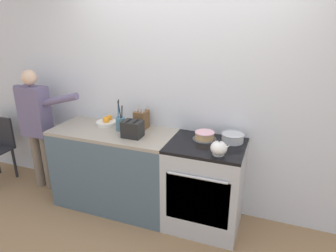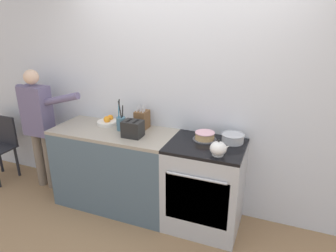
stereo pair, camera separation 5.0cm
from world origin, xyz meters
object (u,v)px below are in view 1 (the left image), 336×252
object	(u,v)px
tea_kettle	(219,148)
mixing_bowl	(233,138)
knife_block	(142,120)
person_baker	(37,121)
stove_range	(204,186)
utensil_crock	(120,123)
layer_cake	(205,136)
toaster	(133,129)
fruit_bowl	(107,122)

from	to	relation	value
tea_kettle	mixing_bowl	world-z (taller)	tea_kettle
knife_block	person_baker	distance (m)	1.34
stove_range	utensil_crock	distance (m)	1.11
layer_cake	tea_kettle	xyz separation A→B (m)	(0.20, -0.30, 0.03)
layer_cake	toaster	bearing A→B (deg)	-165.32
tea_kettle	fruit_bowl	bearing A→B (deg)	166.39
knife_block	fruit_bowl	size ratio (longest dim) A/B	1.21
utensil_crock	fruit_bowl	xyz separation A→B (m)	(-0.24, 0.10, -0.05)
stove_range	knife_block	distance (m)	0.98
layer_cake	knife_block	size ratio (longest dim) A/B	0.86
fruit_bowl	person_baker	bearing A→B (deg)	-170.88
tea_kettle	person_baker	xyz separation A→B (m)	(-2.25, 0.19, -0.09)
stove_range	tea_kettle	size ratio (longest dim) A/B	5.00
stove_range	person_baker	world-z (taller)	person_baker
stove_range	utensil_crock	world-z (taller)	utensil_crock
fruit_bowl	toaster	xyz separation A→B (m)	(0.44, -0.22, 0.05)
person_baker	stove_range	bearing A→B (deg)	0.95
layer_cake	person_baker	size ratio (longest dim) A/B	0.16
layer_cake	fruit_bowl	size ratio (longest dim) A/B	1.04
tea_kettle	fruit_bowl	world-z (taller)	tea_kettle
utensil_crock	person_baker	size ratio (longest dim) A/B	0.22
utensil_crock	mixing_bowl	bearing A→B (deg)	5.03
utensil_crock	toaster	world-z (taller)	utensil_crock
stove_range	layer_cake	xyz separation A→B (m)	(-0.05, 0.11, 0.50)
stove_range	fruit_bowl	world-z (taller)	fruit_bowl
knife_block	utensil_crock	xyz separation A→B (m)	(-0.19, -0.13, -0.02)
tea_kettle	mixing_bowl	size ratio (longest dim) A/B	0.82
stove_range	person_baker	xyz separation A→B (m)	(-2.10, 0.00, 0.44)
stove_range	tea_kettle	bearing A→B (deg)	-49.47
mixing_bowl	knife_block	world-z (taller)	knife_block
utensil_crock	knife_block	bearing A→B (deg)	34.60
mixing_bowl	fruit_bowl	world-z (taller)	fruit_bowl
fruit_bowl	layer_cake	bearing A→B (deg)	-1.59
person_baker	mixing_bowl	bearing A→B (deg)	4.74
mixing_bowl	fruit_bowl	size ratio (longest dim) A/B	0.97
fruit_bowl	toaster	world-z (taller)	toaster
tea_kettle	utensil_crock	world-z (taller)	utensil_crock
utensil_crock	person_baker	xyz separation A→B (m)	(-1.13, -0.04, -0.11)
knife_block	utensil_crock	bearing A→B (deg)	-145.40
tea_kettle	toaster	xyz separation A→B (m)	(-0.92, 0.11, 0.02)
toaster	person_baker	xyz separation A→B (m)	(-1.33, 0.08, -0.11)
layer_cake	mixing_bowl	size ratio (longest dim) A/B	1.06
layer_cake	tea_kettle	world-z (taller)	tea_kettle
fruit_bowl	person_baker	xyz separation A→B (m)	(-0.89, -0.14, -0.06)
utensil_crock	tea_kettle	bearing A→B (deg)	-11.63
layer_cake	fruit_bowl	xyz separation A→B (m)	(-1.16, 0.03, -0.00)
utensil_crock	fruit_bowl	distance (m)	0.26
knife_block	utensil_crock	distance (m)	0.23
fruit_bowl	knife_block	bearing A→B (deg)	4.44
knife_block	fruit_bowl	world-z (taller)	knife_block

